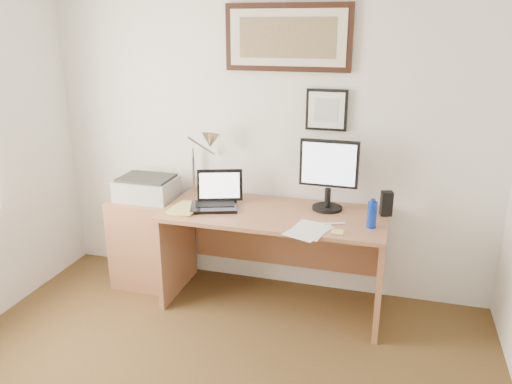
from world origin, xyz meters
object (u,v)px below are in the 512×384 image
(lcd_monitor, at_px, (329,172))
(desk, at_px, (276,238))
(water_bottle, at_px, (372,215))
(book, at_px, (174,207))
(printer, at_px, (147,188))
(side_cabinet, at_px, (147,242))
(laptop, at_px, (216,199))

(lcd_monitor, bearing_deg, desk, -168.41)
(water_bottle, relative_size, book, 0.66)
(desk, xyz_separation_m, printer, (-1.05, -0.01, 0.30))
(desk, relative_size, printer, 3.64)
(book, relative_size, printer, 0.62)
(side_cabinet, relative_size, laptop, 1.83)
(side_cabinet, relative_size, desk, 0.46)
(laptop, height_order, printer, laptop)
(water_bottle, xyz_separation_m, book, (-1.43, -0.02, -0.08))
(water_bottle, bearing_deg, desk, 164.95)
(laptop, bearing_deg, book, -157.69)
(side_cabinet, height_order, laptop, laptop)
(book, xyz_separation_m, printer, (-0.32, 0.20, 0.06))
(water_bottle, distance_m, laptop, 1.14)
(printer, bearing_deg, desk, 0.31)
(printer, bearing_deg, book, -31.84)
(desk, bearing_deg, side_cabinet, -178.11)
(side_cabinet, bearing_deg, book, -26.59)
(lcd_monitor, bearing_deg, side_cabinet, -175.64)
(side_cabinet, bearing_deg, laptop, -4.39)
(side_cabinet, distance_m, laptop, 0.77)
(side_cabinet, height_order, desk, desk)
(book, xyz_separation_m, laptop, (0.29, 0.12, 0.05))
(water_bottle, bearing_deg, book, -179.33)
(desk, height_order, lcd_monitor, lcd_monitor)
(water_bottle, distance_m, desk, 0.79)
(lcd_monitor, distance_m, printer, 1.43)
(book, bearing_deg, desk, 15.43)
(lcd_monitor, bearing_deg, water_bottle, -38.01)
(printer, bearing_deg, lcd_monitor, 3.22)
(laptop, distance_m, lcd_monitor, 0.85)
(book, bearing_deg, lcd_monitor, 14.18)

